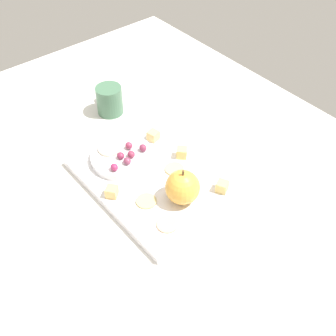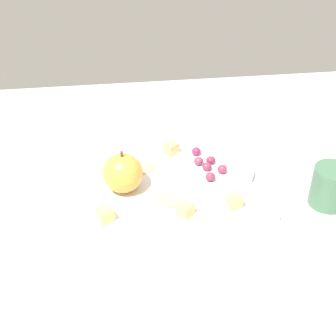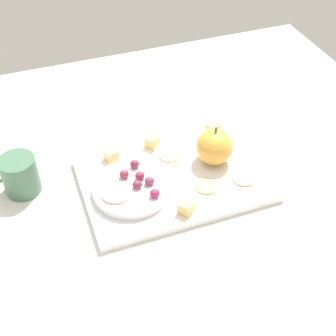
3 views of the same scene
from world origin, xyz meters
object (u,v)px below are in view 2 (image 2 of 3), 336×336
Objects in this scene: grape_2 at (211,160)px; grape_3 at (199,161)px; cheese_cube_2 at (234,200)px; cracker_2 at (144,167)px; cheese_cube_0 at (105,215)px; cracker_1 at (169,200)px; cup at (331,187)px; grape_0 at (222,169)px; serving_dish at (216,170)px; cheese_cube_1 at (185,210)px; apple_whole at (123,173)px; cheese_cube_3 at (171,148)px; grape_1 at (207,167)px; platter at (171,184)px; apple_slice_0 at (231,160)px; grape_5 at (210,177)px; grape_4 at (196,151)px; cracker_0 at (105,168)px.

grape_2 and grape_3 have the same top height.
cheese_cube_2 is 0.54× the size of cracker_2.
grape_2 is at bearing -149.77° from cheese_cube_0.
cheese_cube_0 is 12.87cm from cracker_1.
cheese_cube_2 is 0.25× the size of cup.
cheese_cube_0 is 25.41cm from grape_0.
grape_0 reaches higher than grape_3.
serving_dish is 2.31cm from grape_2.
cheese_cube_1 is 17.21cm from cracker_2.
grape_0 is at bearing -155.85° from cracker_1.
serving_dish is at bearing -152.94° from cheese_cube_0.
apple_whole reaches higher than cheese_cube_1.
grape_1 reaches higher than cheese_cube_3.
cheese_cube_2 is 21.63cm from cheese_cube_3.
apple_slice_0 reaches higher than platter.
apple_slice_0 is (-26.42, -13.09, 0.90)cm from cheese_cube_0.
cheese_cube_2 is 12.70cm from grape_3.
grape_1 is at bearing -25.73° from grape_0.
grape_0 is 3.96cm from grape_2.
platter is 19.23× the size of grape_3.
apple_whole is 4.00× the size of grape_3.
grape_5 is at bearing -13.08° from cup.
cheese_cube_2 is 16.05cm from grape_4.
grape_0 is (-11.48, -5.15, 2.61)cm from cracker_1.
cracker_2 is 2.40× the size of grape_3.
grape_5 is at bearing 114.07° from cheese_cube_3.
cheese_cube_1 reaches higher than serving_dish.
cheese_cube_0 is at bearing 61.95° from cracker_2.
serving_dish is 3.77cm from apple_slice_0.
serving_dish is at bearing -144.75° from cracker_1.
grape_0 is 1.00× the size of grape_3.
cheese_cube_1 is 9.72cm from grape_5.
cheese_cube_2 is 12.24cm from apple_slice_0.
cheese_cube_3 is 10.66cm from grape_2.
cheese_cube_1 is 17.51cm from grape_4.
grape_1 is at bearing 121.38° from cheese_cube_3.
platter is 13.55cm from apple_slice_0.
apple_slice_0 is (-5.66, -6.08, -0.62)cm from grape_5.
apple_whole reaches higher than cracker_0.
cheese_cube_1 reaches higher than cracker_2.
cup is (-28.68, 18.74, 0.97)cm from cheese_cube_3.
grape_3 is (1.32, -2.13, 0.00)cm from grape_1.
cup is (-28.80, -2.11, 0.97)cm from cheese_cube_1.
cracker_2 is 11.78cm from grape_3.
grape_5 is at bearing 102.89° from grape_3.
grape_1 is (-6.03, 9.89, 1.47)cm from cheese_cube_3.
cheese_cube_2 reaches higher than cracker_0.
cheese_cube_3 is (-1.23, -10.08, 2.20)cm from platter.
cheese_cube_0 is at bearing -1.42° from cheese_cube_1.
cheese_cube_1 and cheese_cube_2 have the same top height.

